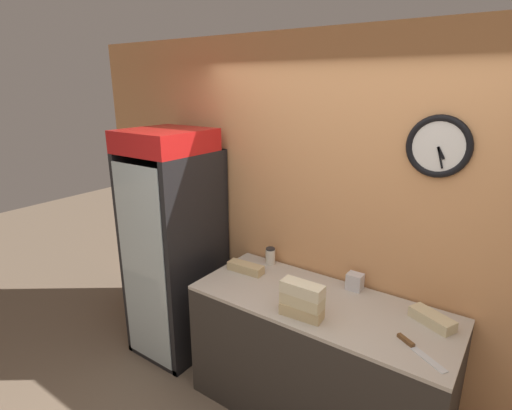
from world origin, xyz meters
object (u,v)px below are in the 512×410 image
at_px(chefs_knife, 414,347).
at_px(napkin_dispenser, 355,282).
at_px(sandwich_stack_top, 302,289).
at_px(condiment_jar, 270,256).
at_px(sandwich_flat_right, 432,319).
at_px(sandwich_flat_left, 246,268).
at_px(beverage_cooler, 178,234).
at_px(sandwich_stack_bottom, 302,311).
at_px(sandwich_stack_middle, 302,300).

distance_m(chefs_knife, napkin_dispenser, 0.69).
bearing_deg(sandwich_stack_top, chefs_knife, 7.15).
height_order(sandwich_stack_top, condiment_jar, sandwich_stack_top).
bearing_deg(condiment_jar, sandwich_flat_right, -6.25).
bearing_deg(sandwich_flat_left, napkin_dispenser, 15.96).
height_order(beverage_cooler, sandwich_flat_left, beverage_cooler).
height_order(sandwich_flat_left, sandwich_flat_right, sandwich_flat_right).
distance_m(beverage_cooler, sandwich_flat_left, 0.73).
bearing_deg(beverage_cooler, sandwich_flat_left, 1.36).
xyz_separation_m(sandwich_stack_top, napkin_dispenser, (0.14, 0.53, -0.13)).
height_order(sandwich_stack_top, sandwich_flat_right, sandwich_stack_top).
relative_size(sandwich_stack_bottom, sandwich_stack_top, 1.02).
height_order(sandwich_stack_top, sandwich_flat_left, sandwich_stack_top).
distance_m(sandwich_stack_bottom, sandwich_flat_right, 0.80).
bearing_deg(beverage_cooler, condiment_jar, 17.56).
bearing_deg(condiment_jar, sandwich_flat_left, -108.00).
bearing_deg(sandwich_stack_bottom, napkin_dispenser, 75.19).
distance_m(sandwich_flat_right, condiment_jar, 1.29).
height_order(sandwich_stack_top, chefs_knife, sandwich_stack_top).
relative_size(sandwich_stack_top, chefs_knife, 0.88).
xyz_separation_m(sandwich_stack_bottom, condiment_jar, (-0.59, 0.53, 0.03)).
bearing_deg(condiment_jar, sandwich_stack_middle, -42.12).
distance_m(sandwich_stack_bottom, sandwich_stack_middle, 0.08).
xyz_separation_m(beverage_cooler, sandwich_flat_left, (0.72, 0.02, -0.12)).
distance_m(chefs_knife, condiment_jar, 1.34).
height_order(chefs_knife, condiment_jar, condiment_jar).
distance_m(beverage_cooler, chefs_knife, 2.07).
bearing_deg(sandwich_flat_left, sandwich_stack_middle, -24.05).
bearing_deg(chefs_knife, sandwich_flat_left, 170.94).
bearing_deg(sandwich_stack_top, sandwich_flat_left, 155.95).
bearing_deg(beverage_cooler, sandwich_stack_bottom, -11.40).
bearing_deg(sandwich_stack_bottom, condiment_jar, 137.88).
distance_m(beverage_cooler, napkin_dispenser, 1.55).
bearing_deg(sandwich_flat_right, chefs_knife, -94.47).
bearing_deg(sandwich_stack_middle, sandwich_stack_top, 0.00).
bearing_deg(sandwich_stack_top, sandwich_flat_right, 29.45).
bearing_deg(chefs_knife, sandwich_stack_bottom, -172.85).
bearing_deg(sandwich_flat_left, sandwich_stack_top, -24.05).
bearing_deg(sandwich_stack_bottom, sandwich_stack_middle, 0.00).
xyz_separation_m(sandwich_flat_left, sandwich_flat_right, (1.36, 0.09, 0.00)).
height_order(sandwich_stack_middle, sandwich_flat_right, sandwich_stack_middle).
relative_size(sandwich_stack_bottom, sandwich_flat_right, 0.95).
bearing_deg(sandwich_flat_right, sandwich_flat_left, -176.00).
bearing_deg(chefs_knife, sandwich_stack_top, -172.85).
xyz_separation_m(sandwich_stack_bottom, sandwich_stack_top, (0.00, 0.00, 0.16)).
distance_m(sandwich_stack_middle, sandwich_flat_left, 0.73).
xyz_separation_m(sandwich_stack_top, chefs_knife, (0.67, 0.08, -0.19)).
bearing_deg(sandwich_flat_right, sandwich_stack_top, -150.55).
relative_size(sandwich_flat_left, condiment_jar, 2.17).
bearing_deg(sandwich_flat_left, sandwich_flat_right, 4.00).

